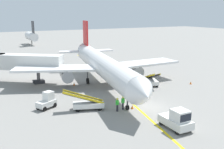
# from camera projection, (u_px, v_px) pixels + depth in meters

# --- Properties ---
(ground_plane) EXTENTS (300.00, 300.00, 0.00)m
(ground_plane) POSITION_uv_depth(u_px,v_px,m) (150.00, 107.00, 33.44)
(ground_plane) COLOR gray
(taxi_line_yellow) EXTENTS (16.67, 78.37, 0.01)m
(taxi_line_yellow) POSITION_uv_depth(u_px,v_px,m) (125.00, 97.00, 37.38)
(taxi_line_yellow) COLOR yellow
(taxi_line_yellow) RESTS_ON ground
(airliner) EXTENTS (28.00, 35.11, 10.10)m
(airliner) POSITION_uv_depth(u_px,v_px,m) (102.00, 65.00, 42.95)
(airliner) COLOR white
(airliner) RESTS_ON ground
(jet_bridge) EXTENTS (11.72, 9.69, 4.85)m
(jet_bridge) POSITION_uv_depth(u_px,v_px,m) (20.00, 62.00, 44.44)
(jet_bridge) COLOR silver
(jet_bridge) RESTS_ON ground
(pushback_tug) EXTENTS (1.99, 3.65, 2.20)m
(pushback_tug) POSITION_uv_depth(u_px,v_px,m) (177.00, 120.00, 26.95)
(pushback_tug) COLOR silver
(pushback_tug) RESTS_ON ground
(baggage_tug_near_wing) EXTENTS (2.73, 2.24, 2.10)m
(baggage_tug_near_wing) POSITION_uv_depth(u_px,v_px,m) (47.00, 101.00, 32.87)
(baggage_tug_near_wing) COLOR silver
(baggage_tug_near_wing) RESTS_ON ground
(belt_loader_forward_hold) EXTENTS (2.87, 5.13, 2.59)m
(belt_loader_forward_hold) POSITION_uv_depth(u_px,v_px,m) (151.00, 80.00, 43.59)
(belt_loader_forward_hold) COLOR silver
(belt_loader_forward_hold) RESTS_ON ground
(belt_loader_aft_hold) EXTENTS (5.12, 2.93, 2.59)m
(belt_loader_aft_hold) POSITION_uv_depth(u_px,v_px,m) (87.00, 103.00, 32.43)
(belt_loader_aft_hold) COLOR silver
(belt_loader_aft_hold) RESTS_ON ground
(ground_crew_marshaller) EXTENTS (0.36, 0.24, 1.70)m
(ground_crew_marshaller) POSITION_uv_depth(u_px,v_px,m) (117.00, 104.00, 31.77)
(ground_crew_marshaller) COLOR #26262D
(ground_crew_marshaller) RESTS_ON ground
(ground_crew_wing_walker) EXTENTS (0.36, 0.24, 1.70)m
(ground_crew_wing_walker) POSITION_uv_depth(u_px,v_px,m) (123.00, 102.00, 32.44)
(ground_crew_wing_walker) COLOR #26262D
(ground_crew_wing_walker) RESTS_ON ground
(safety_cone_nose_left) EXTENTS (0.36, 0.36, 0.44)m
(safety_cone_nose_left) POSITION_uv_depth(u_px,v_px,m) (74.00, 84.00, 43.32)
(safety_cone_nose_left) COLOR orange
(safety_cone_nose_left) RESTS_ON ground
(safety_cone_nose_right) EXTENTS (0.36, 0.36, 0.44)m
(safety_cone_nose_right) POSITION_uv_depth(u_px,v_px,m) (191.00, 83.00, 44.05)
(safety_cone_nose_right) COLOR orange
(safety_cone_nose_right) RESTS_ON ground
(safety_cone_wingtip_left) EXTENTS (0.36, 0.36, 0.44)m
(safety_cone_wingtip_left) POSITION_uv_depth(u_px,v_px,m) (132.00, 107.00, 32.78)
(safety_cone_wingtip_left) COLOR orange
(safety_cone_wingtip_left) RESTS_ON ground
(safety_cone_wingtip_right) EXTENTS (0.36, 0.36, 0.44)m
(safety_cone_wingtip_right) POSITION_uv_depth(u_px,v_px,m) (150.00, 75.00, 49.51)
(safety_cone_wingtip_right) COLOR orange
(safety_cone_wingtip_right) RESTS_ON ground
(distant_aircraft_mid_left) EXTENTS (3.00, 10.10, 8.80)m
(distant_aircraft_mid_left) POSITION_uv_depth(u_px,v_px,m) (31.00, 36.00, 97.66)
(distant_aircraft_mid_left) COLOR silver
(distant_aircraft_mid_left) RESTS_ON ground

